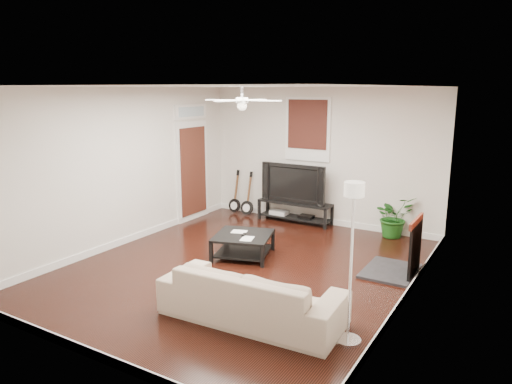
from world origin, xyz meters
TOP-DOWN VIEW (x-y plane):
  - room at (0.00, 0.00)m, footprint 5.01×6.01m
  - brick_accent at (2.49, 1.00)m, footprint 0.02×2.20m
  - fireplace at (2.20, 1.00)m, footprint 0.80×1.10m
  - window_back at (-0.30, 2.97)m, footprint 1.00×0.06m
  - door_left at (-2.46, 1.90)m, footprint 0.08×1.00m
  - tv_stand at (-0.46, 2.78)m, footprint 1.58×0.42m
  - tv at (-0.46, 2.80)m, footprint 1.42×0.19m
  - coffee_table at (-0.28, 0.45)m, footprint 1.14×1.14m
  - sofa at (1.00, -1.39)m, footprint 2.28×0.98m
  - floor_lamp at (2.20, -1.29)m, footprint 0.31×0.31m
  - potted_plant at (1.60, 2.82)m, footprint 0.93×0.95m
  - guitar_left at (-1.96, 2.75)m, footprint 0.32×0.24m
  - guitar_right at (-1.61, 2.72)m, footprint 0.31×0.22m
  - ceiling_fan at (0.00, 0.00)m, footprint 1.24×1.24m

SIDE VIEW (x-z plane):
  - coffee_table at x=-0.28m, z-range 0.00..0.38m
  - tv_stand at x=-0.46m, z-range 0.00..0.44m
  - sofa at x=1.00m, z-range 0.00..0.65m
  - potted_plant at x=1.60m, z-range 0.00..0.80m
  - fireplace at x=2.20m, z-range 0.00..0.92m
  - guitar_left at x=-1.96m, z-range 0.00..0.98m
  - guitar_right at x=-1.61m, z-range 0.00..0.98m
  - tv at x=-0.46m, z-range 0.44..1.26m
  - floor_lamp at x=2.20m, z-range 0.00..1.83m
  - door_left at x=-2.46m, z-range 0.00..2.50m
  - room at x=0.00m, z-range 0.00..2.80m
  - brick_accent at x=2.49m, z-range 0.00..2.80m
  - window_back at x=-0.30m, z-range 1.30..2.60m
  - ceiling_fan at x=0.00m, z-range 2.44..2.76m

